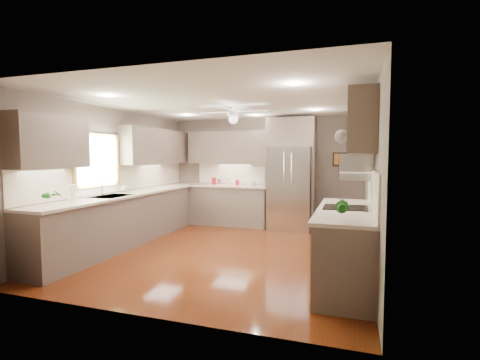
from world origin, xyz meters
The scene contains 28 objects.
floor centered at (0.00, 0.00, 0.00)m, with size 5.00×5.00×0.00m, color #462309.
ceiling centered at (0.00, 0.00, 2.50)m, with size 5.00×5.00×0.00m, color white.
wall_back centered at (0.00, 2.50, 1.25)m, with size 4.50×4.50×0.00m, color #66594E.
wall_front centered at (0.00, -2.50, 1.25)m, with size 4.50×4.50×0.00m, color #66594E.
wall_left centered at (-2.25, 0.00, 1.25)m, with size 5.00×5.00×0.00m, color #66594E.
wall_right centered at (2.25, 0.00, 1.25)m, with size 5.00×5.00×0.00m, color #66594E.
canister_a centered at (-1.15, 2.23, 1.02)m, with size 0.11×0.11×0.17m, color maroon.
canister_b centered at (-1.03, 2.26, 1.01)m, with size 0.09×0.09×0.13m, color silver.
canister_c centered at (-0.79, 2.22, 1.03)m, with size 0.11×0.11×0.18m, color #C3B292.
canister_d centered at (-0.57, 2.23, 1.00)m, with size 0.08×0.08×0.13m, color maroon.
soap_bottle centered at (-2.06, 0.06, 1.02)m, with size 0.08×0.08×0.17m, color white.
potted_plant_left centered at (-1.97, -1.69, 1.08)m, with size 0.15×0.10×0.28m, color #1B5919.
potted_plant_right centered at (1.89, -1.68, 1.09)m, with size 0.17×0.14×0.31m, color #1B5919.
bowl centered at (-0.22, 2.17, 0.97)m, with size 0.22×0.22×0.05m, color #C3B292.
left_run centered at (-1.95, 0.15, 0.48)m, with size 0.65×4.70×1.45m.
back_run centered at (-0.72, 2.20, 0.48)m, with size 1.85×0.65×1.45m.
uppers centered at (-0.74, 0.71, 1.87)m, with size 4.50×4.70×0.95m.
window centered at (-2.22, -0.50, 1.55)m, with size 0.05×1.12×0.92m.
sink centered at (-1.93, -0.50, 0.91)m, with size 0.50×0.70×0.32m.
refrigerator centered at (0.70, 2.16, 1.19)m, with size 1.06×0.75×2.45m.
right_run centered at (1.93, -0.80, 0.48)m, with size 0.70×2.20×1.45m.
microwave centered at (2.03, -0.55, 1.48)m, with size 0.43×0.55×0.34m.
ceiling_fan centered at (0.00, 0.30, 2.33)m, with size 1.18×1.18×0.32m.
recessed_lights centered at (-0.04, 0.40, 2.49)m, with size 2.84×3.14×0.01m.
wall_clock centered at (1.75, 2.48, 2.05)m, with size 0.30×0.03×0.30m.
framed_print centered at (1.75, 2.48, 1.55)m, with size 0.36×0.03×0.30m.
stool centered at (1.60, 1.29, 0.24)m, with size 0.41×0.41×0.46m.
paper_towel centered at (-1.94, -1.38, 1.08)m, with size 0.11×0.11×0.27m.
Camera 1 is at (1.98, -5.45, 1.63)m, focal length 26.00 mm.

